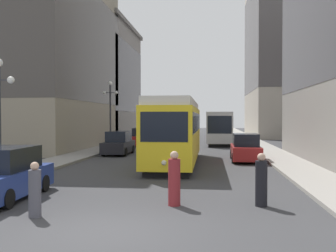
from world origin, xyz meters
TOP-DOWN VIEW (x-y plane):
  - ground_plane at (0.00, 0.00)m, footprint 200.00×200.00m
  - sidewalk_left at (-7.27, 40.00)m, footprint 2.51×120.00m
  - sidewalk_right at (7.27, 40.00)m, footprint 2.51×120.00m
  - streetcar at (0.29, 14.07)m, footprint 2.70×12.38m
  - transit_bus at (3.48, 33.53)m, footprint 3.06×12.83m
  - parked_car_left_near at (-4.72, 19.56)m, footprint 1.91×4.32m
  - parked_car_left_mid at (-4.72, 29.08)m, footprint 2.06×4.70m
  - parked_car_right_far at (4.72, 16.13)m, footprint 1.94×4.54m
  - parked_car_left_far at (-4.72, 3.27)m, footprint 2.03×4.64m
  - pedestrian_crossing_near at (4.11, 3.17)m, footprint 0.39×0.39m
  - pedestrian_crossing_far at (1.31, 2.94)m, footprint 0.40×0.40m
  - pedestrian_on_sidewalk at (-2.53, 1.06)m, footprint 0.36×0.36m
  - lamp_post_left_far at (-6.62, 24.12)m, footprint 1.41×0.36m
  - building_left_corner at (-15.10, 40.99)m, footprint 13.74×16.08m
  - building_left_midblock at (-14.00, 25.50)m, footprint 11.55×18.67m
  - building_right_midblock at (14.94, 51.74)m, footprint 13.43×21.81m

SIDE VIEW (x-z plane):
  - ground_plane at x=0.00m, z-range 0.00..0.00m
  - sidewalk_left at x=-7.27m, z-range 0.00..0.15m
  - sidewalk_right at x=7.27m, z-range 0.00..0.15m
  - pedestrian_on_sidewalk at x=-2.53m, z-range -0.05..1.53m
  - pedestrian_crossing_near at x=4.11m, z-range -0.06..1.66m
  - pedestrian_crossing_far at x=1.31m, z-range -0.06..1.72m
  - parked_car_left_near at x=-4.72m, z-range -0.07..1.75m
  - parked_car_right_far at x=4.72m, z-range -0.07..1.75m
  - parked_car_left_far at x=-4.72m, z-range -0.07..1.75m
  - parked_car_left_mid at x=-4.72m, z-range -0.07..1.75m
  - transit_bus at x=3.48m, z-range 0.22..3.67m
  - streetcar at x=0.29m, z-range 0.16..4.05m
  - lamp_post_left_far at x=-6.62m, z-range 1.05..7.06m
  - building_left_corner at x=-15.10m, z-range 0.19..15.58m
  - building_left_midblock at x=-14.00m, z-range 0.24..17.99m
  - building_right_midblock at x=14.94m, z-range 0.43..28.52m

